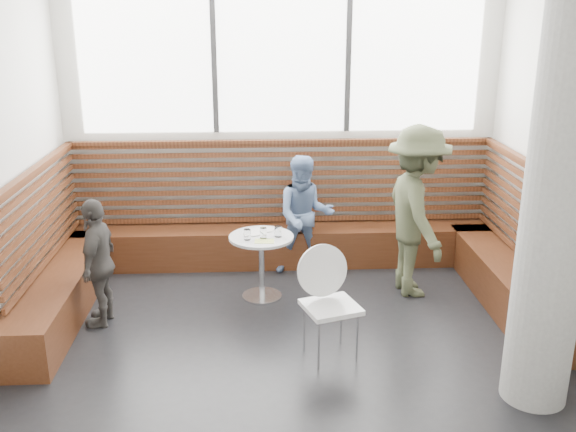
{
  "coord_description": "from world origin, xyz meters",
  "views": [
    {
      "loc": [
        -0.29,
        -4.87,
        2.93
      ],
      "look_at": [
        0.0,
        1.0,
        1.0
      ],
      "focal_mm": 40.0,
      "sensor_mm": 36.0,
      "label": 1
    }
  ],
  "objects_px": {
    "concrete_column": "(558,202)",
    "child_left": "(99,262)",
    "cafe_table": "(261,254)",
    "cafe_chair": "(330,293)",
    "adult_man": "(416,212)",
    "child_back": "(305,216)"
  },
  "relations": [
    {
      "from": "concrete_column",
      "to": "child_left",
      "type": "bearing_deg",
      "value": 158.63
    },
    {
      "from": "concrete_column",
      "to": "child_left",
      "type": "relative_size",
      "value": 2.56
    },
    {
      "from": "cafe_table",
      "to": "cafe_chair",
      "type": "height_order",
      "value": "cafe_chair"
    },
    {
      "from": "adult_man",
      "to": "child_back",
      "type": "height_order",
      "value": "adult_man"
    },
    {
      "from": "concrete_column",
      "to": "adult_man",
      "type": "height_order",
      "value": "concrete_column"
    },
    {
      "from": "child_left",
      "to": "concrete_column",
      "type": "bearing_deg",
      "value": 73.97
    },
    {
      "from": "cafe_table",
      "to": "concrete_column",
      "type": "bearing_deg",
      "value": -42.23
    },
    {
      "from": "concrete_column",
      "to": "cafe_chair",
      "type": "bearing_deg",
      "value": 153.75
    },
    {
      "from": "cafe_table",
      "to": "child_left",
      "type": "distance_m",
      "value": 1.62
    },
    {
      "from": "cafe_table",
      "to": "adult_man",
      "type": "distance_m",
      "value": 1.66
    },
    {
      "from": "cafe_chair",
      "to": "adult_man",
      "type": "relative_size",
      "value": 0.54
    },
    {
      "from": "cafe_table",
      "to": "cafe_chair",
      "type": "distance_m",
      "value": 1.3
    },
    {
      "from": "concrete_column",
      "to": "cafe_table",
      "type": "relative_size",
      "value": 4.67
    },
    {
      "from": "child_back",
      "to": "child_left",
      "type": "distance_m",
      "value": 2.33
    },
    {
      "from": "cafe_chair",
      "to": "concrete_column",
      "type": "bearing_deg",
      "value": -44.65
    },
    {
      "from": "cafe_table",
      "to": "child_left",
      "type": "height_order",
      "value": "child_left"
    },
    {
      "from": "adult_man",
      "to": "cafe_table",
      "type": "bearing_deg",
      "value": 86.9
    },
    {
      "from": "adult_man",
      "to": "child_back",
      "type": "relative_size",
      "value": 1.32
    },
    {
      "from": "concrete_column",
      "to": "cafe_table",
      "type": "height_order",
      "value": "concrete_column"
    },
    {
      "from": "cafe_table",
      "to": "child_left",
      "type": "relative_size",
      "value": 0.55
    },
    {
      "from": "concrete_column",
      "to": "cafe_chair",
      "type": "distance_m",
      "value": 1.99
    },
    {
      "from": "concrete_column",
      "to": "child_back",
      "type": "relative_size",
      "value": 2.34
    }
  ]
}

